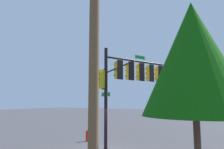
% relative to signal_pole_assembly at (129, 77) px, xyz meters
% --- Properties ---
extents(signal_pole_assembly, '(5.37, 2.69, 6.19)m').
position_rel_signal_pole_assembly_xyz_m(signal_pole_assembly, '(0.00, 0.00, 0.00)').
color(signal_pole_assembly, black).
rests_on(signal_pole_assembly, ground_plane).
extents(utility_pole, '(1.28, 1.43, 7.12)m').
position_rel_signal_pole_assembly_xyz_m(utility_pole, '(-7.63, -2.40, -0.85)').
color(utility_pole, brown).
rests_on(utility_pole, ground_plane).
extents(fire_hydrant, '(0.33, 0.24, 0.83)m').
position_rel_signal_pole_assembly_xyz_m(fire_hydrant, '(0.50, 3.71, -4.11)').
color(fire_hydrant, red).
rests_on(fire_hydrant, ground_plane).
extents(tree_near, '(4.33, 4.33, 7.18)m').
position_rel_signal_pole_assembly_xyz_m(tree_near, '(-3.43, -4.50, 0.24)').
color(tree_near, brown).
rests_on(tree_near, ground_plane).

